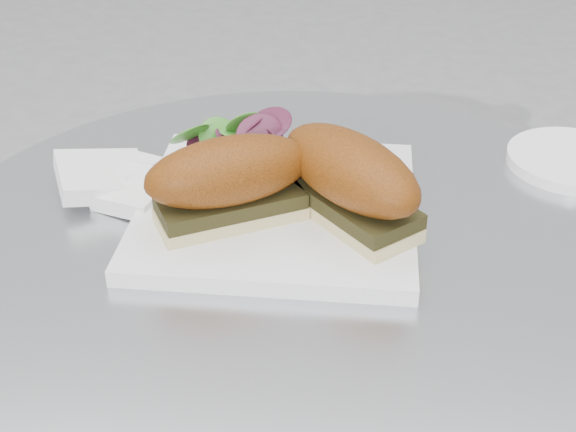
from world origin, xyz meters
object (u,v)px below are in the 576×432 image
object	(u,v)px
plate	(278,208)
sandwich_right	(349,177)
sandwich_left	(229,180)
saucer	(573,160)

from	to	relation	value
plate	sandwich_right	xyz separation A→B (m)	(0.07, -0.02, 0.05)
sandwich_left	saucer	bearing A→B (deg)	-1.56
sandwich_left	plate	bearing A→B (deg)	16.98
plate	saucer	bearing A→B (deg)	24.02
plate	sandwich_left	size ratio (longest dim) A/B	1.54
saucer	plate	bearing A→B (deg)	-155.98
plate	saucer	world-z (taller)	plate
sandwich_left	saucer	world-z (taller)	sandwich_left
sandwich_right	saucer	world-z (taller)	sandwich_right
saucer	sandwich_right	bearing A→B (deg)	-145.97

